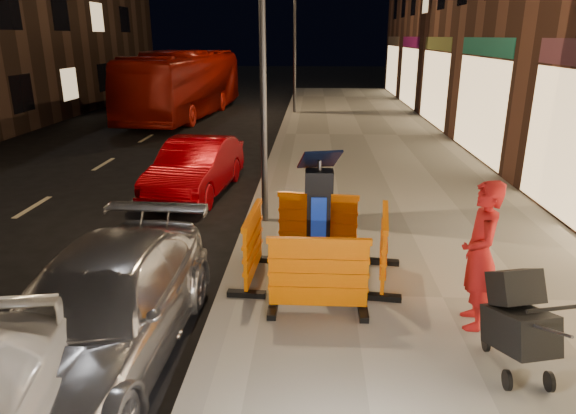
{
  "coord_description": "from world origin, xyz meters",
  "views": [
    {
      "loc": [
        1.17,
        -6.44,
        3.59
      ],
      "look_at": [
        0.8,
        1.0,
        1.1
      ],
      "focal_mm": 32.0,
      "sensor_mm": 36.0,
      "label": 1
    }
  ],
  "objects_px": {
    "barrier_kerbside": "(253,246)",
    "car_silver": "(106,358)",
    "barrier_front": "(318,276)",
    "stroller": "(520,325)",
    "man": "(480,255)",
    "barrier_bldgside": "(383,248)",
    "parking_kiosk": "(318,220)",
    "car_red": "(198,194)",
    "barrier_back": "(318,224)",
    "bus_doubledecker": "(187,116)"
  },
  "relations": [
    {
      "from": "barrier_back",
      "to": "bus_doubledecker",
      "type": "distance_m",
      "value": 17.17
    },
    {
      "from": "stroller",
      "to": "car_silver",
      "type": "bearing_deg",
      "value": 164.46
    },
    {
      "from": "car_red",
      "to": "stroller",
      "type": "bearing_deg",
      "value": -47.69
    },
    {
      "from": "parking_kiosk",
      "to": "man",
      "type": "distance_m",
      "value": 2.25
    },
    {
      "from": "barrier_front",
      "to": "barrier_bldgside",
      "type": "distance_m",
      "value": 1.34
    },
    {
      "from": "car_silver",
      "to": "parking_kiosk",
      "type": "bearing_deg",
      "value": 39.55
    },
    {
      "from": "car_red",
      "to": "bus_doubledecker",
      "type": "relative_size",
      "value": 0.37
    },
    {
      "from": "parking_kiosk",
      "to": "car_silver",
      "type": "bearing_deg",
      "value": -137.54
    },
    {
      "from": "barrier_kerbside",
      "to": "car_silver",
      "type": "bearing_deg",
      "value": 144.17
    },
    {
      "from": "barrier_kerbside",
      "to": "bus_doubledecker",
      "type": "distance_m",
      "value": 17.76
    },
    {
      "from": "car_silver",
      "to": "stroller",
      "type": "bearing_deg",
      "value": 0.33
    },
    {
      "from": "barrier_back",
      "to": "stroller",
      "type": "distance_m",
      "value": 3.68
    },
    {
      "from": "barrier_bldgside",
      "to": "man",
      "type": "bearing_deg",
      "value": -132.05
    },
    {
      "from": "barrier_front",
      "to": "car_red",
      "type": "relative_size",
      "value": 0.34
    },
    {
      "from": "barrier_front",
      "to": "car_silver",
      "type": "bearing_deg",
      "value": -159.12
    },
    {
      "from": "man",
      "to": "barrier_bldgside",
      "type": "bearing_deg",
      "value": -132.84
    },
    {
      "from": "car_silver",
      "to": "man",
      "type": "relative_size",
      "value": 2.35
    },
    {
      "from": "barrier_bldgside",
      "to": "stroller",
      "type": "relative_size",
      "value": 1.27
    },
    {
      "from": "car_silver",
      "to": "bus_doubledecker",
      "type": "distance_m",
      "value": 19.22
    },
    {
      "from": "barrier_back",
      "to": "man",
      "type": "height_order",
      "value": "man"
    },
    {
      "from": "barrier_front",
      "to": "stroller",
      "type": "height_order",
      "value": "stroller"
    },
    {
      "from": "barrier_front",
      "to": "barrier_kerbside",
      "type": "height_order",
      "value": "same"
    },
    {
      "from": "parking_kiosk",
      "to": "man",
      "type": "xyz_separation_m",
      "value": [
        1.94,
        -1.14,
        0.0
      ]
    },
    {
      "from": "parking_kiosk",
      "to": "barrier_front",
      "type": "height_order",
      "value": "parking_kiosk"
    },
    {
      "from": "car_silver",
      "to": "barrier_front",
      "type": "bearing_deg",
      "value": 22.97
    },
    {
      "from": "car_silver",
      "to": "car_red",
      "type": "relative_size",
      "value": 1.11
    },
    {
      "from": "barrier_kerbside",
      "to": "stroller",
      "type": "xyz_separation_m",
      "value": [
        3.09,
        -2.04,
        0.01
      ]
    },
    {
      "from": "parking_kiosk",
      "to": "car_red",
      "type": "distance_m",
      "value": 5.6
    },
    {
      "from": "barrier_front",
      "to": "car_silver",
      "type": "xyz_separation_m",
      "value": [
        -2.48,
        -0.94,
        -0.67
      ]
    },
    {
      "from": "parking_kiosk",
      "to": "barrier_front",
      "type": "bearing_deg",
      "value": -84.8
    },
    {
      "from": "parking_kiosk",
      "to": "stroller",
      "type": "relative_size",
      "value": 1.77
    },
    {
      "from": "barrier_front",
      "to": "bus_doubledecker",
      "type": "height_order",
      "value": "bus_doubledecker"
    },
    {
      "from": "barrier_front",
      "to": "car_red",
      "type": "xyz_separation_m",
      "value": [
        -2.85,
        5.65,
        -0.67
      ]
    },
    {
      "from": "parking_kiosk",
      "to": "bus_doubledecker",
      "type": "relative_size",
      "value": 0.17
    },
    {
      "from": "stroller",
      "to": "bus_doubledecker",
      "type": "bearing_deg",
      "value": 99.67
    },
    {
      "from": "barrier_bldgside",
      "to": "barrier_back",
      "type": "bearing_deg",
      "value": 52.2
    },
    {
      "from": "parking_kiosk",
      "to": "barrier_bldgside",
      "type": "xyz_separation_m",
      "value": [
        0.95,
        0.0,
        -0.41
      ]
    },
    {
      "from": "barrier_bldgside",
      "to": "man",
      "type": "xyz_separation_m",
      "value": [
        0.99,
        -1.14,
        0.41
      ]
    },
    {
      "from": "barrier_bldgside",
      "to": "man",
      "type": "distance_m",
      "value": 1.57
    },
    {
      "from": "barrier_back",
      "to": "car_red",
      "type": "relative_size",
      "value": 0.34
    },
    {
      "from": "barrier_back",
      "to": "barrier_kerbside",
      "type": "xyz_separation_m",
      "value": [
        -0.95,
        -0.95,
        0.0
      ]
    },
    {
      "from": "barrier_front",
      "to": "stroller",
      "type": "relative_size",
      "value": 1.27
    },
    {
      "from": "man",
      "to": "barrier_kerbside",
      "type": "bearing_deg",
      "value": -105.21
    },
    {
      "from": "car_red",
      "to": "man",
      "type": "bearing_deg",
      "value": -44.85
    },
    {
      "from": "barrier_back",
      "to": "barrier_bldgside",
      "type": "height_order",
      "value": "same"
    },
    {
      "from": "parking_kiosk",
      "to": "car_red",
      "type": "xyz_separation_m",
      "value": [
        -2.85,
        4.7,
        -1.08
      ]
    },
    {
      "from": "barrier_bldgside",
      "to": "bus_doubledecker",
      "type": "relative_size",
      "value": 0.12
    },
    {
      "from": "barrier_kerbside",
      "to": "stroller",
      "type": "height_order",
      "value": "stroller"
    },
    {
      "from": "stroller",
      "to": "man",
      "type": "bearing_deg",
      "value": 88.94
    },
    {
      "from": "parking_kiosk",
      "to": "man",
      "type": "relative_size",
      "value": 1.0
    }
  ]
}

